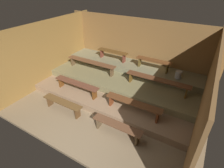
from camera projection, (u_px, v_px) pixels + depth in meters
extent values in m
cube|color=#7C674C|center=(111.00, 99.00, 6.21)|extent=(6.26, 5.00, 0.08)
cube|color=brown|center=(138.00, 48.00, 7.12)|extent=(6.26, 0.06, 2.35)
cube|color=brown|center=(49.00, 52.00, 6.74)|extent=(0.06, 5.00, 2.35)
cube|color=brown|center=(206.00, 94.00, 4.38)|extent=(0.06, 5.00, 2.35)
cube|color=#866A4F|center=(119.00, 88.00, 6.54)|extent=(5.46, 3.07, 0.22)
cube|color=olive|center=(124.00, 78.00, 6.74)|extent=(5.46, 2.20, 0.22)
cube|color=#737053|center=(131.00, 67.00, 7.06)|extent=(5.46, 0.98, 0.22)
cube|color=brown|center=(62.00, 102.00, 5.43)|extent=(1.41, 0.25, 0.04)
cube|color=#50331A|center=(50.00, 101.00, 5.78)|extent=(0.05, 0.20, 0.34)
cube|color=#50331A|center=(78.00, 113.00, 5.28)|extent=(0.05, 0.20, 0.34)
cube|color=brown|center=(117.00, 125.00, 4.60)|extent=(1.41, 0.25, 0.04)
cube|color=brown|center=(99.00, 122.00, 4.95)|extent=(0.05, 0.20, 0.34)
cube|color=brown|center=(137.00, 139.00, 4.45)|extent=(0.05, 0.20, 0.34)
cube|color=brown|center=(76.00, 83.00, 5.94)|extent=(1.72, 0.25, 0.04)
cube|color=#5A3112|center=(61.00, 82.00, 6.36)|extent=(0.05, 0.20, 0.34)
cube|color=#5A3112|center=(95.00, 94.00, 5.73)|extent=(0.05, 0.20, 0.34)
cube|color=#59331B|center=(133.00, 103.00, 5.04)|extent=(1.72, 0.25, 0.04)
cube|color=brown|center=(111.00, 100.00, 5.46)|extent=(0.05, 0.20, 0.34)
cube|color=brown|center=(158.00, 116.00, 4.83)|extent=(0.05, 0.20, 0.34)
cube|color=brown|center=(91.00, 62.00, 6.86)|extent=(2.13, 0.25, 0.04)
cube|color=brown|center=(73.00, 61.00, 7.36)|extent=(0.05, 0.20, 0.34)
cube|color=brown|center=(112.00, 72.00, 6.56)|extent=(0.05, 0.20, 0.34)
cube|color=#55301D|center=(158.00, 79.00, 5.72)|extent=(2.13, 0.25, 0.04)
cube|color=#543913|center=(131.00, 77.00, 6.22)|extent=(0.05, 0.20, 0.34)
cube|color=#543913|center=(186.00, 92.00, 5.42)|extent=(0.05, 0.20, 0.34)
cube|color=#553718|center=(113.00, 51.00, 7.19)|extent=(1.31, 0.25, 0.04)
cube|color=#5E2C20|center=(102.00, 53.00, 7.52)|extent=(0.05, 0.20, 0.34)
cube|color=#5E2C20|center=(124.00, 58.00, 7.06)|extent=(0.05, 0.20, 0.34)
cube|color=#5C3419|center=(154.00, 60.00, 6.44)|extent=(1.31, 0.25, 0.04)
cube|color=#50401B|center=(140.00, 62.00, 6.77)|extent=(0.05, 0.20, 0.34)
cube|color=#50401B|center=(167.00, 68.00, 6.32)|extent=(0.05, 0.20, 0.34)
cylinder|color=gray|center=(178.00, 75.00, 6.01)|extent=(0.22, 0.22, 0.25)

